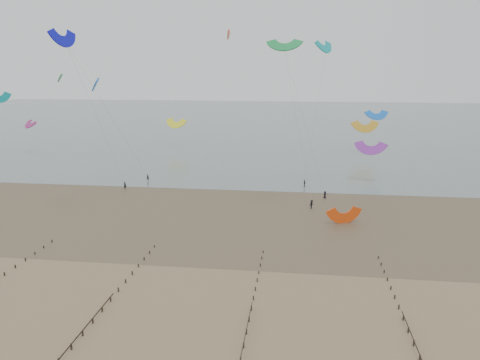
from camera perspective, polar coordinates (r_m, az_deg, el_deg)
name	(u,v)px	position (r m, az deg, el deg)	size (l,w,h in m)	color
ground	(227,285)	(65.55, -1.58, -12.67)	(500.00, 500.00, 0.00)	brown
sea_and_shore	(233,210)	(97.79, -0.86, -3.63)	(500.00, 665.00, 0.03)	#475654
kitesurfer_lead	(125,185)	(117.24, -13.85, -0.65)	(0.67, 0.44, 1.83)	black
kitesurfers	(400,192)	(114.54, 18.92, -1.35)	(107.43, 25.35, 1.86)	black
grounded_kite	(344,223)	(91.79, 12.53, -5.15)	(6.11, 3.20, 4.66)	#F0470F
kites_airborne	(266,100)	(148.50, 3.24, 9.69)	(241.15, 114.81, 39.46)	#148C3E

